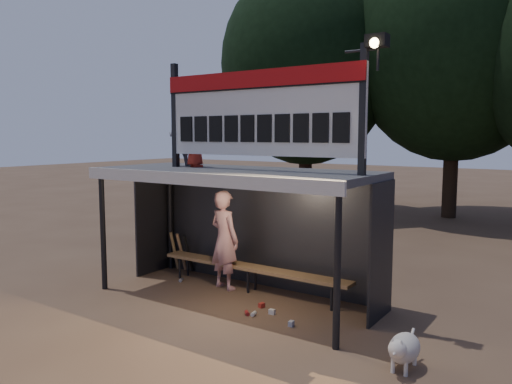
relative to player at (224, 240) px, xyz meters
The scene contains 12 objects.
ground 1.16m from the player, 38.25° to the right, with size 80.00×80.00×0.00m, color brown.
player is the anchor object (origin of this frame).
child_a 2.15m from the player, behind, with size 0.54×0.42×1.12m, color gray.
child_b 1.93m from the player, 146.91° to the right, with size 0.46×0.30×0.94m, color #AD281A.
dugout_shelter 1.07m from the player, 18.52° to the right, with size 5.10×2.08×2.32m.
scoreboard_assembly 2.66m from the player, 21.57° to the right, with size 4.10×0.27×1.99m.
bench 0.75m from the player, 13.17° to the left, with size 4.00×0.35×0.48m.
tree_left 11.16m from the player, 109.88° to the left, with size 6.46×6.46×9.27m.
tree_mid 12.34m from the player, 82.09° to the left, with size 7.22×7.22×10.36m.
dog 4.20m from the player, 20.08° to the right, with size 0.36×0.81×0.49m.
bats 1.61m from the player, 164.97° to the left, with size 0.47×0.32×0.84m.
litter 1.56m from the player, 33.63° to the right, with size 3.10×0.93×0.08m.
Camera 1 is at (5.16, -6.93, 2.91)m, focal length 35.00 mm.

